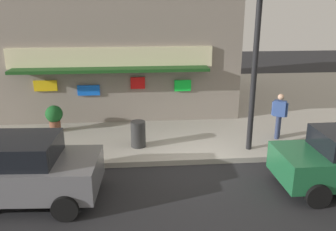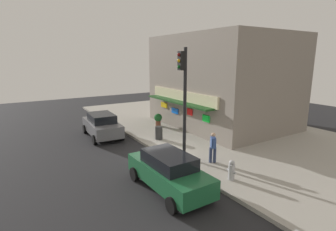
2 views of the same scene
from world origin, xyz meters
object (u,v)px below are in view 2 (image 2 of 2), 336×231
(fire_hydrant, at_px, (232,170))
(parked_car_green, at_px, (169,171))
(potted_plant_by_doorway, at_px, (158,119))
(parked_car_grey, at_px, (102,125))
(pedestrian, at_px, (213,146))
(traffic_light, at_px, (184,90))
(trash_can, at_px, (159,133))

(fire_hydrant, xyz_separation_m, parked_car_green, (-1.03, -2.71, 0.22))
(parked_car_green, bearing_deg, fire_hydrant, 69.18)
(potted_plant_by_doorway, xyz_separation_m, parked_car_grey, (-0.07, -4.62, 0.10))
(fire_hydrant, bearing_deg, parked_car_grey, -165.64)
(pedestrian, xyz_separation_m, potted_plant_by_doorway, (-8.14, 1.38, -0.30))
(pedestrian, distance_m, potted_plant_by_doorway, 8.26)
(traffic_light, xyz_separation_m, parked_car_green, (2.27, -2.35, -3.10))
(fire_hydrant, distance_m, pedestrian, 2.12)
(parked_car_green, bearing_deg, trash_can, 153.44)
(fire_hydrant, distance_m, parked_car_grey, 10.52)
(fire_hydrant, bearing_deg, trash_can, 177.85)
(traffic_light, relative_size, parked_car_green, 1.32)
(traffic_light, relative_size, pedestrian, 3.64)
(trash_can, bearing_deg, fire_hydrant, -2.15)
(traffic_light, height_order, trash_can, traffic_light)
(trash_can, xyz_separation_m, potted_plant_by_doorway, (-3.13, 1.75, 0.14))
(traffic_light, bearing_deg, potted_plant_by_doorway, 160.78)
(fire_hydrant, bearing_deg, potted_plant_by_doorway, 168.74)
(trash_can, height_order, potted_plant_by_doorway, potted_plant_by_doorway)
(pedestrian, distance_m, parked_car_green, 3.48)
(trash_can, distance_m, parked_car_grey, 4.31)
(fire_hydrant, height_order, pedestrian, pedestrian)
(potted_plant_by_doorway, bearing_deg, fire_hydrant, -11.26)
(parked_car_green, bearing_deg, potted_plant_by_doorway, 152.50)
(parked_car_grey, bearing_deg, potted_plant_by_doorway, 89.08)
(traffic_light, relative_size, trash_can, 6.69)
(fire_hydrant, relative_size, pedestrian, 0.57)
(fire_hydrant, bearing_deg, parked_car_green, -110.82)
(potted_plant_by_doorway, relative_size, parked_car_green, 0.22)
(potted_plant_by_doorway, distance_m, parked_car_green, 10.24)
(trash_can, xyz_separation_m, parked_car_green, (5.95, -2.98, 0.23))
(traffic_light, xyz_separation_m, trash_can, (-3.68, 0.62, -3.33))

